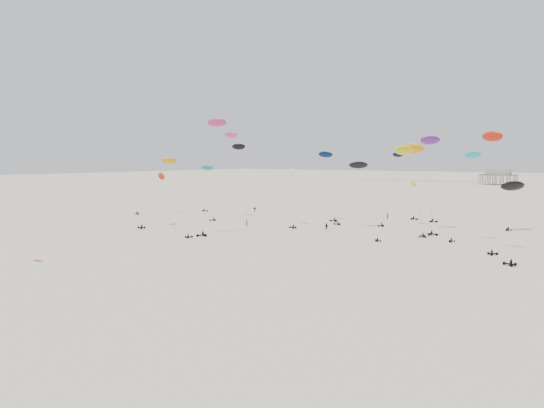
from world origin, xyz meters
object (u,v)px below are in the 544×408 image
Objects in this scene: rig_4 at (413,158)px; spectator_0 at (247,227)px; rig_0 at (468,175)px; rig_9 at (355,174)px; pavilion_main at (498,178)px.

spectator_0 is at bearing -33.47° from rig_4.
rig_0 is 1.17× the size of rig_9.
pavilion_main is 242.85m from rig_4.
rig_0 is 51.85m from spectator_0.
spectator_0 is (-20.47, -17.11, -12.77)m from rig_9.
pavilion_main is 251.52m from spectator_0.
rig_9 reaches higher than spectator_0.
rig_0 reaches higher than pavilion_main.
pavilion_main is 1.05× the size of rig_4.
rig_9 is (-16.81, 6.03, -3.92)m from rig_4.
rig_4 is 9.89× the size of spectator_0.
rig_0 is at bearing -122.58° from spectator_0.
rig_0 is (44.15, -240.68, 8.97)m from pavilion_main.
rig_4 is at bearing -120.92° from rig_9.
rig_0 is at bearing -79.61° from pavilion_main.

